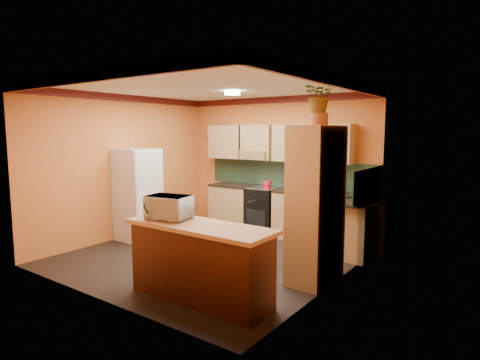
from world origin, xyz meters
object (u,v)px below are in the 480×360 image
(stove, at_px, (264,210))
(pantry, at_px, (316,205))
(base_cabinets_back, at_px, (292,215))
(microwave, at_px, (168,207))
(breakfast_bar, at_px, (200,264))
(fridge, at_px, (138,195))

(stove, distance_m, pantry, 2.74)
(base_cabinets_back, height_order, microwave, microwave)
(base_cabinets_back, bearing_deg, pantry, -53.69)
(pantry, distance_m, breakfast_bar, 1.73)
(fridge, distance_m, pantry, 3.61)
(microwave, bearing_deg, pantry, 34.81)
(stove, distance_m, breakfast_bar, 3.38)
(stove, bearing_deg, pantry, -42.83)
(base_cabinets_back, relative_size, pantry, 1.74)
(base_cabinets_back, xyz_separation_m, pantry, (1.34, -1.82, 0.61))
(stove, height_order, microwave, microwave)
(microwave, bearing_deg, fridge, 137.57)
(pantry, relative_size, microwave, 3.95)
(fridge, relative_size, microwave, 3.19)
(stove, relative_size, fridge, 0.54)
(fridge, relative_size, breakfast_bar, 0.94)
(base_cabinets_back, height_order, pantry, pantry)
(stove, height_order, fridge, fridge)
(stove, xyz_separation_m, microwave, (0.60, -3.20, 0.62))
(base_cabinets_back, relative_size, microwave, 6.86)
(base_cabinets_back, xyz_separation_m, stove, (-0.62, -0.00, 0.02))
(fridge, xyz_separation_m, microwave, (2.24, -1.39, 0.23))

